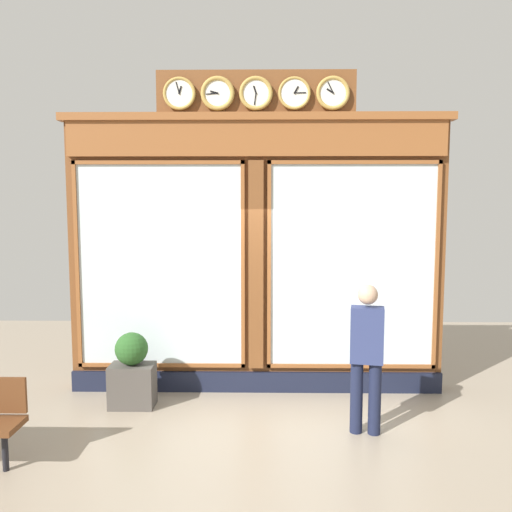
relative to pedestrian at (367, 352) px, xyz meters
name	(u,v)px	position (x,y,z in m)	size (l,w,h in m)	color
shop_facade	(256,252)	(1.25, -1.40, 0.99)	(5.16, 0.42, 4.30)	brown
pedestrian	(367,352)	(0.00, 0.00, 0.00)	(0.40, 0.28, 1.69)	#191E38
planter_box	(132,386)	(2.81, -0.72, -0.66)	(0.56, 0.36, 0.54)	#4C4742
planter_shrub	(132,349)	(2.81, -0.72, -0.18)	(0.41, 0.41, 0.41)	#285623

